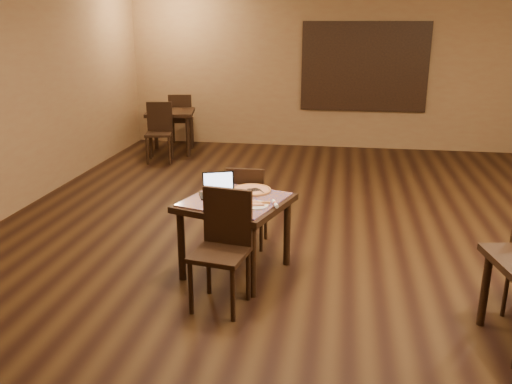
% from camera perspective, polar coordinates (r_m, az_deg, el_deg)
% --- Properties ---
extents(ground, '(10.00, 10.00, 0.00)m').
position_cam_1_polar(ground, '(6.07, 7.04, -5.68)').
color(ground, black).
rests_on(ground, ground).
extents(wall_back, '(8.00, 0.02, 3.00)m').
position_cam_1_polar(wall_back, '(10.61, 8.55, 12.67)').
color(wall_back, olive).
rests_on(wall_back, ground).
extents(mural, '(2.34, 0.05, 1.64)m').
position_cam_1_polar(mural, '(10.58, 11.33, 12.79)').
color(mural, '#26638C').
rests_on(mural, wall_back).
extents(tiled_table, '(1.16, 1.16, 0.76)m').
position_cam_1_polar(tiled_table, '(5.20, -2.18, -1.79)').
color(tiled_table, black).
rests_on(tiled_table, ground).
extents(chair_main_near, '(0.51, 0.51, 1.02)m').
position_cam_1_polar(chair_main_near, '(4.67, -3.46, -5.23)').
color(chair_main_near, black).
rests_on(chair_main_near, ground).
extents(chair_main_far, '(0.40, 0.40, 0.92)m').
position_cam_1_polar(chair_main_far, '(5.82, -0.97, -1.09)').
color(chair_main_far, black).
rests_on(chair_main_far, ground).
extents(laptop, '(0.37, 0.34, 0.21)m').
position_cam_1_polar(laptop, '(5.29, -4.11, 0.31)').
color(laptop, black).
rests_on(laptop, tiled_table).
extents(plate, '(0.25, 0.25, 0.01)m').
position_cam_1_polar(plate, '(4.96, -0.11, -1.40)').
color(plate, white).
rests_on(plate, tiled_table).
extents(pizza_slice, '(0.23, 0.23, 0.02)m').
position_cam_1_polar(pizza_slice, '(4.96, -0.11, -1.23)').
color(pizza_slice, beige).
rests_on(pizza_slice, plate).
extents(pizza_pan, '(0.39, 0.39, 0.01)m').
position_cam_1_polar(pizza_pan, '(5.37, -0.44, 0.06)').
color(pizza_pan, silver).
rests_on(pizza_pan, tiled_table).
extents(pizza_whole, '(0.38, 0.38, 0.03)m').
position_cam_1_polar(pizza_whole, '(5.37, -0.44, 0.22)').
color(pizza_whole, beige).
rests_on(pizza_whole, pizza_pan).
extents(spatula, '(0.22, 0.27, 0.01)m').
position_cam_1_polar(spatula, '(5.34, -0.26, 0.22)').
color(spatula, silver).
rests_on(spatula, pizza_whole).
extents(napkin_roll, '(0.09, 0.17, 0.04)m').
position_cam_1_polar(napkin_roll, '(4.97, 2.02, -1.25)').
color(napkin_roll, white).
rests_on(napkin_roll, tiled_table).
extents(other_table_b, '(0.99, 0.99, 0.79)m').
position_cam_1_polar(other_table_b, '(10.23, -8.98, 7.70)').
color(other_table_b, black).
rests_on(other_table_b, ground).
extents(other_table_b_chair_near, '(0.52, 0.52, 1.02)m').
position_cam_1_polar(other_table_b_chair_near, '(9.69, -10.14, 6.62)').
color(other_table_b_chair_near, black).
rests_on(other_table_b_chair_near, ground).
extents(other_table_b_chair_far, '(0.52, 0.52, 1.02)m').
position_cam_1_polar(other_table_b_chair_far, '(10.80, -7.90, 7.84)').
color(other_table_b_chair_far, black).
rests_on(other_table_b_chair_far, ground).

